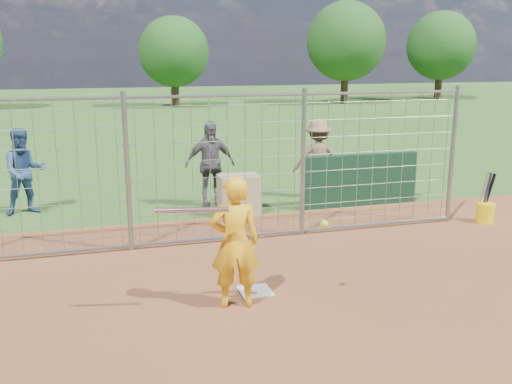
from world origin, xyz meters
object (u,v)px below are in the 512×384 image
object	(u,v)px
bystander_c	(318,159)
bucket_with_bats	(486,210)
batter	(235,243)
bystander_a	(25,172)
equipment_bin	(239,195)
bystander_b	(210,164)

from	to	relation	value
bystander_c	bucket_with_bats	size ratio (longest dim) A/B	1.80
batter	bystander_a	size ratio (longest dim) A/B	0.98
bystander_a	bystander_c	xyz separation A→B (m)	(6.18, -0.33, 0.01)
bystander_a	equipment_bin	size ratio (longest dim) A/B	2.17
bystander_a	batter	bearing A→B (deg)	-74.99
bystander_b	bucket_with_bats	xyz separation A→B (m)	(4.84, -2.66, -0.67)
bystander_a	equipment_bin	bearing A→B (deg)	-30.14
bystander_b	bucket_with_bats	bearing A→B (deg)	-33.37
bucket_with_bats	equipment_bin	bearing A→B (deg)	156.74
bystander_c	bucket_with_bats	distance (m)	3.69
bystander_b	bystander_c	distance (m)	2.49
bystander_a	bucket_with_bats	xyz separation A→B (m)	(8.53, -3.10, -0.62)
bystander_a	equipment_bin	xyz separation A→B (m)	(4.12, -1.20, -0.47)
bucket_with_bats	bystander_b	bearing A→B (deg)	151.24
bystander_b	bucket_with_bats	distance (m)	5.56
bystander_a	bystander_b	bearing A→B (deg)	-20.69
batter	equipment_bin	xyz separation A→B (m)	(1.13, 4.21, -0.46)
bystander_a	equipment_bin	world-z (taller)	bystander_a
equipment_bin	bucket_with_bats	world-z (taller)	bucket_with_bats
bystander_c	equipment_bin	distance (m)	2.29
bystander_b	bystander_c	size ratio (longest dim) A/B	1.04
batter	bucket_with_bats	distance (m)	6.04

